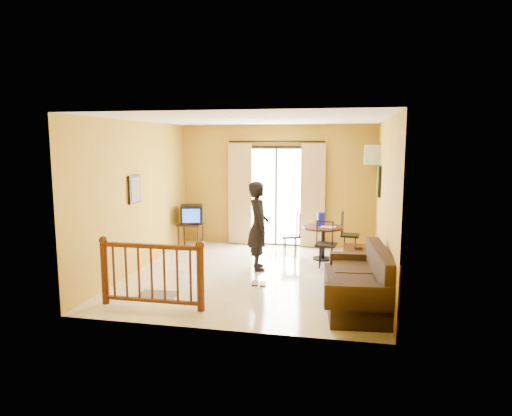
% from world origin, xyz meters
% --- Properties ---
extents(ground, '(5.00, 5.00, 0.00)m').
position_xyz_m(ground, '(0.00, 0.00, 0.00)').
color(ground, beige).
rests_on(ground, ground).
extents(room_shell, '(5.00, 5.00, 5.00)m').
position_xyz_m(room_shell, '(0.00, 0.00, 1.70)').
color(room_shell, white).
rests_on(room_shell, ground).
extents(balcony_door, '(2.25, 0.14, 2.46)m').
position_xyz_m(balcony_door, '(0.00, 2.43, 1.19)').
color(balcony_door, black).
rests_on(balcony_door, ground).
extents(tv_table, '(0.55, 0.46, 0.55)m').
position_xyz_m(tv_table, '(-1.90, 1.89, 0.47)').
color(tv_table, black).
rests_on(tv_table, ground).
extents(television, '(0.59, 0.56, 0.44)m').
position_xyz_m(television, '(-1.87, 1.89, 0.77)').
color(television, black).
rests_on(television, tv_table).
extents(picture_left, '(0.05, 0.42, 0.52)m').
position_xyz_m(picture_left, '(-2.22, -0.20, 1.55)').
color(picture_left, black).
rests_on(picture_left, room_shell).
extents(dining_table, '(0.83, 0.83, 0.69)m').
position_xyz_m(dining_table, '(1.15, 1.37, 0.55)').
color(dining_table, black).
rests_on(dining_table, ground).
extents(water_jug, '(0.15, 0.15, 0.29)m').
position_xyz_m(water_jug, '(1.10, 1.39, 0.84)').
color(water_jug, '#1514BB').
rests_on(water_jug, dining_table).
extents(serving_tray, '(0.31, 0.23, 0.02)m').
position_xyz_m(serving_tray, '(1.25, 1.27, 0.70)').
color(serving_tray, white).
rests_on(serving_tray, dining_table).
extents(dining_chairs, '(1.70, 1.44, 0.95)m').
position_xyz_m(dining_chairs, '(1.14, 1.33, 0.00)').
color(dining_chairs, black).
rests_on(dining_chairs, ground).
extents(air_conditioner, '(0.31, 0.60, 0.40)m').
position_xyz_m(air_conditioner, '(2.09, 1.95, 2.15)').
color(air_conditioner, silver).
rests_on(air_conditioner, room_shell).
extents(botanical_print, '(0.05, 0.50, 0.60)m').
position_xyz_m(botanical_print, '(2.22, 1.30, 1.65)').
color(botanical_print, black).
rests_on(botanical_print, room_shell).
extents(coffee_table, '(0.55, 0.99, 0.44)m').
position_xyz_m(coffee_table, '(1.85, 0.55, 0.29)').
color(coffee_table, black).
rests_on(coffee_table, ground).
extents(bowl, '(0.21, 0.21, 0.06)m').
position_xyz_m(bowl, '(1.85, 0.61, 0.47)').
color(bowl, '#53381C').
rests_on(bowl, coffee_table).
extents(sofa, '(1.03, 1.95, 0.89)m').
position_xyz_m(sofa, '(1.86, -1.33, 0.33)').
color(sofa, black).
rests_on(sofa, ground).
extents(standing_person, '(0.59, 0.71, 1.68)m').
position_xyz_m(standing_person, '(-0.02, 0.41, 0.84)').
color(standing_person, black).
rests_on(standing_person, ground).
extents(stair_balustrade, '(1.63, 0.13, 1.04)m').
position_xyz_m(stair_balustrade, '(-1.15, -1.90, 0.56)').
color(stair_balustrade, '#471E0F').
rests_on(stair_balustrade, ground).
extents(doormat, '(0.61, 0.42, 0.02)m').
position_xyz_m(doormat, '(-1.28, -1.40, 0.01)').
color(doormat, '#5F5B4C').
rests_on(doormat, ground).
extents(sandals, '(0.28, 0.26, 0.03)m').
position_xyz_m(sandals, '(0.18, -0.54, 0.01)').
color(sandals, '#53381C').
rests_on(sandals, ground).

